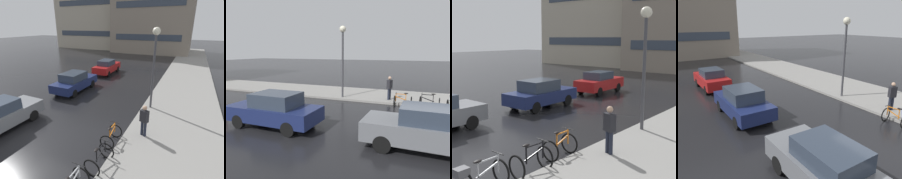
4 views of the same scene
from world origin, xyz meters
TOP-DOWN VIEW (x-y plane):
  - ground_plane at (0.00, 0.00)m, footprint 140.00×140.00m
  - sidewalk_kerb at (6.00, 10.00)m, footprint 4.80×60.00m
  - bicycle_second at (3.45, -0.18)m, footprint 0.81×1.19m
  - bicycle_third at (3.25, 1.37)m, footprint 0.74×1.08m
  - car_grey at (-2.68, -0.02)m, footprint 1.82×4.42m
  - car_navy at (-2.62, 6.58)m, footprint 1.92×4.36m
  - car_red at (-2.64, 12.83)m, footprint 1.81×4.24m
  - pedestrian at (4.52, 2.42)m, footprint 0.46×0.37m
  - streetlamp at (4.12, 5.75)m, footprint 0.47×0.47m
  - building_facade_main at (-1.98, 33.22)m, footprint 14.88×10.54m
  - building_facade_side at (-15.51, 34.73)m, footprint 18.72×9.21m

SIDE VIEW (x-z plane):
  - ground_plane at x=0.00m, z-range 0.00..0.00m
  - sidewalk_kerb at x=6.00m, z-range 0.00..0.14m
  - bicycle_third at x=3.25m, z-range -0.07..0.87m
  - bicycle_second at x=3.45m, z-range -0.08..0.90m
  - car_red at x=-2.64m, z-range 0.00..1.59m
  - car_navy at x=-2.62m, z-range -0.01..1.61m
  - car_grey at x=-2.68m, z-range 0.00..1.62m
  - pedestrian at x=4.52m, z-range 0.12..1.89m
  - streetlamp at x=4.12m, z-range 1.14..6.38m
  - building_facade_main at x=-1.98m, z-range 0.00..17.64m
  - building_facade_side at x=-15.51m, z-range 0.00..19.62m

